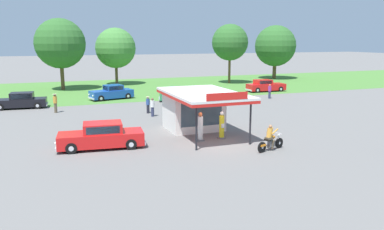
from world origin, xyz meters
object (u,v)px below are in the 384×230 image
Objects in this scene: featured_classic_sedan at (101,136)px; bystander_admiring_sedan at (152,107)px; motorcycle_with_rider at (270,140)px; parked_car_back_row_far_left at (182,94)px; gas_pump_nearside at (200,128)px; bystander_standing_back_lot at (270,91)px; bystander_chatting_near_pumps at (55,103)px; gas_pump_offside at (222,126)px; parked_car_back_row_centre at (20,101)px; parked_car_back_row_left at (265,86)px; parked_car_back_row_right at (112,93)px; bystander_leaning_by_kiosk at (148,104)px.

featured_classic_sedan is 3.33× the size of bystander_admiring_sedan.
motorcycle_with_rider is 19.62m from parked_car_back_row_far_left.
gas_pump_nearside reaches higher than motorcycle_with_rider.
bystander_standing_back_lot is at bearing 19.51° from bystander_admiring_sedan.
motorcycle_with_rider is (3.06, -3.56, -0.21)m from gas_pump_nearside.
parked_car_back_row_far_left is 13.23m from bystander_chatting_near_pumps.
gas_pump_offside is 17.00m from bystander_chatting_near_pumps.
gas_pump_nearside is at bearing -105.11° from parked_car_back_row_far_left.
gas_pump_offside reaches higher than bystander_standing_back_lot.
parked_car_back_row_centre is (-5.52, 16.64, -0.02)m from featured_classic_sedan.
bystander_chatting_near_pumps is (-10.21, 13.60, 0.10)m from gas_pump_offside.
bystander_admiring_sedan reaches higher than parked_car_back_row_left.
bystander_standing_back_lot is at bearing 48.45° from gas_pump_offside.
bystander_admiring_sedan is at bearing -125.99° from parked_car_back_row_far_left.
gas_pump_offside is at bearing -78.16° from parked_car_back_row_right.
featured_classic_sedan is at bearing -124.41° from parked_car_back_row_far_left.
parked_car_back_row_left is 19.89m from bystander_leaning_by_kiosk.
bystander_leaning_by_kiosk is (1.74, -9.51, 0.09)m from parked_car_back_row_right.
parked_car_back_row_centre is 3.15× the size of bystander_admiring_sedan.
bystander_standing_back_lot reaches higher than parked_car_back_row_left.
motorcycle_with_rider is at bearing -93.69° from parked_car_back_row_far_left.
gas_pump_offside is at bearing -52.23° from parked_car_back_row_centre.
motorcycle_with_rider is 1.31× the size of bystander_admiring_sedan.
bystander_chatting_near_pumps is at bearing -133.64° from parked_car_back_row_right.
motorcycle_with_rider is at bearing -55.62° from bystander_chatting_near_pumps.
gas_pump_nearside is 0.37× the size of parked_car_back_row_centre.
parked_car_back_row_right is 17.68m from bystander_standing_back_lot.
parked_car_back_row_centre is (-9.15, -2.73, -0.02)m from parked_car_back_row_right.
motorcycle_with_rider is 0.42× the size of parked_car_back_row_right.
parked_car_back_row_centre is 12.83m from bystander_leaning_by_kiosk.
bystander_leaning_by_kiosk is at bearing -22.24° from bystander_chatting_near_pumps.
featured_classic_sedan is at bearing -122.99° from bystander_admiring_sedan.
parked_car_back_row_right is at bearing 103.65° from motorcycle_with_rider.
parked_car_back_row_far_left and parked_car_back_row_centre have the same top height.
bystander_leaning_by_kiosk is at bearing -79.61° from parked_car_back_row_right.
parked_car_back_row_far_left is at bearing 169.02° from bystander_standing_back_lot.
motorcycle_with_rider is 10.20m from featured_classic_sedan.
parked_car_back_row_right is at bearing 160.86° from bystander_standing_back_lot.
parked_car_back_row_far_left reaches higher than bystander_leaning_by_kiosk.
bystander_admiring_sedan reaches higher than parked_car_back_row_centre.
motorcycle_with_rider is 20.83m from bystander_standing_back_lot.
gas_pump_nearside is 1.09× the size of bystander_chatting_near_pumps.
parked_car_back_row_far_left is (1.26, 19.58, 0.05)m from motorcycle_with_rider.
gas_pump_offside is at bearing -4.05° from featured_classic_sedan.
bystander_standing_back_lot is (-2.74, -5.37, 0.15)m from parked_car_back_row_left.
bystander_standing_back_lot is at bearing -19.14° from parked_car_back_row_right.
featured_classic_sedan is at bearing -71.65° from parked_car_back_row_centre.
motorcycle_with_rider is at bearing -49.30° from gas_pump_nearside.
bystander_standing_back_lot is (20.33, 13.58, 0.13)m from featured_classic_sedan.
gas_pump_offside reaches higher than parked_car_back_row_left.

